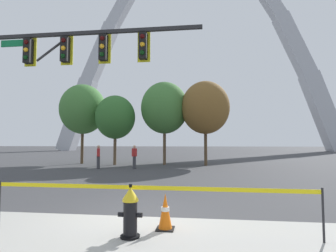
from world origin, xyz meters
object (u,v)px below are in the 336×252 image
object	(u,v)px
monument_arch	(193,52)
fire_hydrant	(130,212)
pedestrian_walking_left	(134,157)
traffic_signal_gantry	(53,68)
pedestrian_standing_center	(98,157)
traffic_cone_by_hydrant	(165,212)

from	to	relation	value
monument_arch	fire_hydrant	bearing A→B (deg)	-89.85
monument_arch	pedestrian_walking_left	distance (m)	43.90
monument_arch	pedestrian_walking_left	xyz separation A→B (m)	(-3.03, -38.65, -20.59)
traffic_signal_gantry	pedestrian_walking_left	bearing A→B (deg)	85.92
monument_arch	pedestrian_standing_center	world-z (taller)	monument_arch
traffic_cone_by_hydrant	monument_arch	distance (m)	55.01
traffic_signal_gantry	pedestrian_standing_center	bearing A→B (deg)	101.48
traffic_cone_by_hydrant	fire_hydrant	bearing A→B (deg)	-137.97
monument_arch	pedestrian_standing_center	distance (m)	44.46
fire_hydrant	traffic_signal_gantry	size ratio (longest dim) A/B	0.13
fire_hydrant	pedestrian_walking_left	xyz separation A→B (m)	(-3.16, 12.70, 0.35)
traffic_cone_by_hydrant	pedestrian_standing_center	size ratio (longest dim) A/B	0.46
traffic_cone_by_hydrant	pedestrian_walking_left	distance (m)	12.74
monument_arch	pedestrian_standing_center	size ratio (longest dim) A/B	38.21
traffic_signal_gantry	monument_arch	world-z (taller)	monument_arch
traffic_signal_gantry	pedestrian_walking_left	distance (m)	9.75
fire_hydrant	pedestrian_standing_center	world-z (taller)	pedestrian_standing_center
traffic_signal_gantry	monument_arch	size ratio (longest dim) A/B	0.13
traffic_cone_by_hydrant	traffic_signal_gantry	distance (m)	6.75
traffic_cone_by_hydrant	traffic_signal_gantry	size ratio (longest dim) A/B	0.09
monument_arch	traffic_cone_by_hydrant	bearing A→B (deg)	-89.19
pedestrian_walking_left	pedestrian_standing_center	size ratio (longest dim) A/B	1.00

